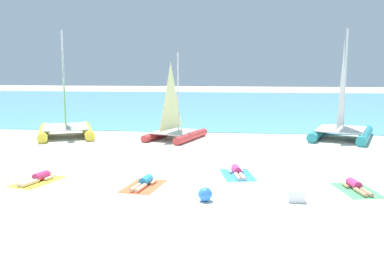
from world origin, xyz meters
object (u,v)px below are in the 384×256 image
object	(u,v)px
sailboat_teal	(342,123)
towel_rightmost	(357,190)
towel_center_left	(144,186)
sunbather_leftmost	(38,178)
sailboat_red	(174,127)
sunbather_rightmost	(356,186)
beach_ball	(205,194)
cooler_box	(296,196)
towel_leftmost	(37,182)
towel_center_right	(237,175)
sunbather_center_right	(237,171)
sailboat_yellow	(65,121)
sunbather_center_left	(144,182)

from	to	relation	value
sailboat_teal	towel_rightmost	world-z (taller)	sailboat_teal
towel_center_left	sunbather_leftmost	bearing A→B (deg)	176.61
sailboat_red	sunbather_rightmost	size ratio (longest dim) A/B	3.03
beach_ball	cooler_box	size ratio (longest dim) A/B	0.87
towel_leftmost	towel_center_right	xyz separation A→B (m)	(6.99, 1.69, 0.00)
sunbather_center_right	sunbather_rightmost	xyz separation A→B (m)	(3.88, -1.57, 0.00)
sailboat_red	sailboat_yellow	size ratio (longest dim) A/B	0.78
sunbather_center_right	beach_ball	world-z (taller)	beach_ball
sailboat_teal	beach_ball	distance (m)	13.64
sailboat_teal	sailboat_yellow	size ratio (longest dim) A/B	1.00
sailboat_red	sunbather_center_left	world-z (taller)	sailboat_red
towel_center_right	sailboat_teal	bearing A→B (deg)	56.73
towel_center_right	beach_ball	xyz separation A→B (m)	(-0.95, -3.23, 0.21)
sailboat_yellow	sunbather_leftmost	world-z (taller)	sailboat_yellow
sailboat_red	sailboat_yellow	bearing A→B (deg)	-164.47
sailboat_teal	sunbather_rightmost	world-z (taller)	sailboat_teal
sailboat_red	sunbather_center_right	distance (m)	8.28
sailboat_teal	towel_center_left	world-z (taller)	sailboat_teal
sailboat_teal	sailboat_yellow	distance (m)	15.56
sunbather_center_left	towel_center_right	size ratio (longest dim) A/B	0.82
sailboat_yellow	beach_ball	distance (m)	14.23
towel_center_left	sunbather_center_left	world-z (taller)	sunbather_center_left
towel_center_left	sunbather_center_left	bearing A→B (deg)	80.62
sailboat_yellow	beach_ball	xyz separation A→B (m)	(8.91, -11.08, -0.69)
towel_leftmost	towel_rightmost	size ratio (longest dim) A/B	1.00
sailboat_red	towel_rightmost	distance (m)	11.75
beach_ball	sunbather_rightmost	bearing A→B (deg)	19.68
sunbather_rightmost	towel_leftmost	bearing A→B (deg)	170.32
towel_center_right	sunbather_rightmost	world-z (taller)	sunbather_rightmost
towel_center_left	sunbather_center_right	size ratio (longest dim) A/B	1.22
sunbather_rightmost	sailboat_teal	bearing A→B (deg)	69.26
sunbather_center_left	sunbather_center_right	size ratio (longest dim) A/B	1.00
sunbather_rightmost	sunbather_center_left	bearing A→B (deg)	171.64
towel_center_right	towel_leftmost	bearing A→B (deg)	-166.41
towel_center_left	towel_center_right	world-z (taller)	same
sunbather_center_left	towel_rightmost	bearing A→B (deg)	11.11
towel_leftmost	towel_rightmost	bearing A→B (deg)	0.61
sunbather_center_left	sunbather_center_right	xyz separation A→B (m)	(3.12, 1.85, 0.00)
towel_center_right	beach_ball	bearing A→B (deg)	-106.44
sunbather_leftmost	sunbather_center_right	bearing A→B (deg)	29.15
sunbather_leftmost	towel_rightmost	distance (m)	10.85
towel_rightmost	towel_leftmost	bearing A→B (deg)	-179.39
towel_center_right	cooler_box	distance (m)	3.46
towel_rightmost	sunbather_center_right	bearing A→B (deg)	157.18
towel_center_left	sailboat_red	bearing A→B (deg)	92.16
sunbather_center_right	sunbather_rightmost	distance (m)	4.19
sailboat_yellow	sunbather_leftmost	bearing A→B (deg)	-96.15
sailboat_yellow	towel_center_left	world-z (taller)	sailboat_yellow
sunbather_rightmost	sailboat_yellow	bearing A→B (deg)	135.10
towel_leftmost	sunbather_leftmost	size ratio (longest dim) A/B	1.23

